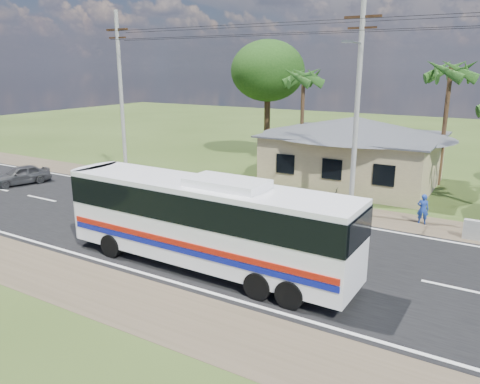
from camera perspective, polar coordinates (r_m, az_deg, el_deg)
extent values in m
plane|color=#2E4017|center=(20.91, -0.19, -6.03)|extent=(120.00, 120.00, 0.00)
cube|color=black|center=(20.91, -0.19, -6.01)|extent=(120.00, 10.00, 0.02)
cube|color=brown|center=(26.40, 7.08, -1.59)|extent=(120.00, 3.00, 0.01)
cube|color=brown|center=(16.19, -12.42, -13.05)|extent=(120.00, 3.00, 0.01)
cube|color=silver|center=(24.82, 5.40, -2.58)|extent=(120.00, 0.15, 0.01)
cube|color=silver|center=(17.37, -8.32, -10.72)|extent=(120.00, 0.15, 0.01)
cube|color=silver|center=(20.90, -0.19, -5.97)|extent=(120.00, 0.15, 0.01)
cube|color=tan|center=(31.63, 13.62, 3.87)|extent=(10.00, 8.00, 3.20)
cube|color=#4C4F54|center=(31.36, 13.81, 6.83)|extent=(10.60, 8.60, 0.10)
pyramid|color=#4C4F54|center=(31.22, 13.95, 8.91)|extent=(12.40, 10.00, 1.20)
cube|color=black|center=(28.97, 5.56, 3.42)|extent=(1.20, 0.08, 1.20)
cube|color=black|center=(27.86, 11.14, 2.73)|extent=(1.20, 0.08, 1.20)
cube|color=black|center=(27.04, 17.13, 1.97)|extent=(1.20, 0.08, 1.20)
cylinder|color=#9E9E99|center=(32.76, -14.27, 11.10)|extent=(0.26, 0.26, 11.00)
cube|color=#3C2516|center=(32.78, -14.78, 18.61)|extent=(1.80, 0.12, 0.12)
cube|color=#3C2516|center=(32.75, -14.72, 17.74)|extent=(1.40, 0.10, 0.10)
cylinder|color=#9E9E99|center=(24.35, 14.07, 9.86)|extent=(0.26, 0.26, 11.00)
cube|color=#3C2516|center=(24.36, 14.75, 19.97)|extent=(1.80, 0.12, 0.12)
cube|color=#3C2516|center=(24.32, 14.67, 18.80)|extent=(1.40, 0.10, 0.10)
cylinder|color=gray|center=(23.33, 13.82, 17.30)|extent=(0.08, 2.00, 0.08)
cube|color=gray|center=(22.38, 13.02, 17.46)|extent=(0.50, 0.18, 0.12)
cylinder|color=black|center=(27.73, -2.29, 19.37)|extent=(16.00, 0.02, 0.02)
cylinder|color=#47301E|center=(32.70, 23.64, 7.21)|extent=(0.28, 0.28, 7.50)
cylinder|color=#47301E|center=(35.83, 7.57, 8.53)|extent=(0.28, 0.28, 7.00)
cylinder|color=#47301E|center=(39.39, 3.31, 8.45)|extent=(0.50, 0.50, 5.95)
ellipsoid|color=#15350E|center=(39.12, 3.41, 14.54)|extent=(6.00, 6.00, 4.92)
cube|color=white|center=(17.65, -4.22, -3.57)|extent=(11.75, 2.62, 2.93)
cube|color=black|center=(17.43, -4.27, -1.30)|extent=(11.80, 2.68, 1.07)
cube|color=black|center=(21.37, -17.10, 0.21)|extent=(0.15, 2.25, 1.76)
cube|color=#A01709|center=(16.91, -6.66, -6.43)|extent=(11.52, 0.22, 0.21)
cube|color=navy|center=(17.00, -6.63, -7.20)|extent=(11.52, 0.22, 0.21)
cube|color=white|center=(16.66, -1.61, 1.10)|extent=(2.95, 1.61, 0.29)
cylinder|color=black|center=(19.81, -15.34, -6.32)|extent=(0.98, 0.36, 0.98)
cylinder|color=black|center=(21.29, -10.96, -4.53)|extent=(0.98, 0.36, 0.98)
cylinder|color=black|center=(15.86, 2.24, -11.34)|extent=(0.98, 0.36, 0.98)
cylinder|color=black|center=(17.67, 5.86, -8.52)|extent=(0.98, 0.36, 0.98)
cylinder|color=black|center=(15.38, 6.13, -12.31)|extent=(0.98, 0.36, 0.98)
cylinder|color=black|center=(17.24, 9.41, -9.27)|extent=(0.98, 0.36, 0.98)
imported|color=black|center=(26.81, 10.69, -0.44)|extent=(1.87, 0.90, 0.94)
imported|color=navy|center=(24.63, 21.40, -1.95)|extent=(0.60, 0.44, 1.52)
imported|color=#2F2F31|center=(33.91, -25.17, 1.89)|extent=(2.54, 3.91, 1.24)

